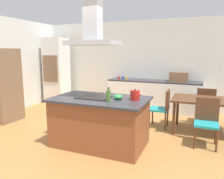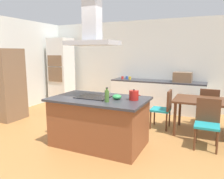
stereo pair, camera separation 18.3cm
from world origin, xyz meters
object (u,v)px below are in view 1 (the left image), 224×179
at_px(wall_oven_stack, 57,71).
at_px(dining_table, 207,103).
at_px(olive_oil_bottle, 109,96).
at_px(refrigerator, 1,85).
at_px(coffee_mug_red, 119,78).
at_px(chair_facing_island, 207,119).
at_px(tea_kettle, 135,95).
at_px(mixing_bowl, 118,97).
at_px(coffee_mug_blue, 123,78).
at_px(chair_facing_back_wall, 206,103).
at_px(coffee_mug_yellow, 126,78).
at_px(range_hood, 93,31).
at_px(chair_at_left_end, 163,106).
at_px(cooktop, 94,97).
at_px(countertop_microwave, 179,77).

relative_size(wall_oven_stack, dining_table, 1.57).
bearing_deg(olive_oil_bottle, refrigerator, 168.44).
bearing_deg(coffee_mug_red, refrigerator, -133.98).
distance_m(dining_table, chair_facing_island, 0.68).
relative_size(tea_kettle, mixing_bowl, 1.32).
height_order(coffee_mug_red, coffee_mug_blue, same).
height_order(chair_facing_back_wall, chair_facing_island, same).
height_order(coffee_mug_yellow, dining_table, coffee_mug_yellow).
bearing_deg(chair_facing_back_wall, olive_oil_bottle, -124.09).
bearing_deg(tea_kettle, dining_table, 47.51).
relative_size(coffee_mug_red, chair_facing_back_wall, 0.10).
bearing_deg(coffee_mug_blue, tea_kettle, -66.63).
height_order(coffee_mug_red, coffee_mug_yellow, same).
distance_m(wall_oven_stack, refrigerator, 2.23).
height_order(coffee_mug_yellow, chair_facing_back_wall, coffee_mug_yellow).
relative_size(olive_oil_bottle, dining_table, 0.18).
height_order(coffee_mug_red, chair_facing_island, coffee_mug_red).
height_order(olive_oil_bottle, coffee_mug_blue, olive_oil_bottle).
bearing_deg(coffee_mug_yellow, range_hood, -83.46).
bearing_deg(range_hood, coffee_mug_yellow, 96.54).
distance_m(olive_oil_bottle, chair_at_left_end, 1.83).
height_order(coffee_mug_red, range_hood, range_hood).
height_order(tea_kettle, coffee_mug_yellow, tea_kettle).
distance_m(coffee_mug_red, range_hood, 3.09).
distance_m(tea_kettle, coffee_mug_blue, 3.04).
bearing_deg(coffee_mug_red, coffee_mug_yellow, 7.31).
bearing_deg(chair_facing_island, cooktop, -159.44).
relative_size(tea_kettle, countertop_microwave, 0.44).
xyz_separation_m(countertop_microwave, chair_facing_back_wall, (0.73, -0.81, -0.53)).
height_order(countertop_microwave, wall_oven_stack, wall_oven_stack).
height_order(coffee_mug_yellow, wall_oven_stack, wall_oven_stack).
bearing_deg(coffee_mug_yellow, countertop_microwave, 1.30).
xyz_separation_m(olive_oil_bottle, coffee_mug_yellow, (-0.73, 3.08, -0.06)).
xyz_separation_m(chair_at_left_end, chair_facing_back_wall, (0.92, 0.67, 0.00)).
bearing_deg(chair_facing_island, dining_table, 90.00).
xyz_separation_m(coffee_mug_blue, coffee_mug_yellow, (0.11, -0.04, 0.00)).
bearing_deg(refrigerator, wall_oven_stack, 87.94).
xyz_separation_m(countertop_microwave, coffee_mug_blue, (-1.68, 0.00, -0.09)).
height_order(olive_oil_bottle, refrigerator, refrigerator).
relative_size(olive_oil_bottle, coffee_mug_red, 2.75).
xyz_separation_m(cooktop, tea_kettle, (0.77, 0.09, 0.08)).
distance_m(cooktop, olive_oil_bottle, 0.48).
bearing_deg(coffee_mug_blue, cooktop, -81.32).
xyz_separation_m(coffee_mug_yellow, chair_facing_back_wall, (2.29, -0.78, -0.44)).
bearing_deg(range_hood, chair_at_left_end, 53.21).
distance_m(mixing_bowl, coffee_mug_blue, 3.00).
distance_m(olive_oil_bottle, dining_table, 2.29).
height_order(coffee_mug_red, dining_table, coffee_mug_red).
xyz_separation_m(wall_oven_stack, refrigerator, (-0.08, -2.22, -0.19)).
bearing_deg(tea_kettle, cooktop, -173.00).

